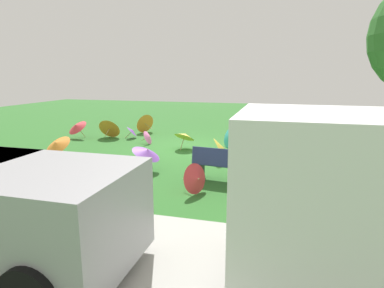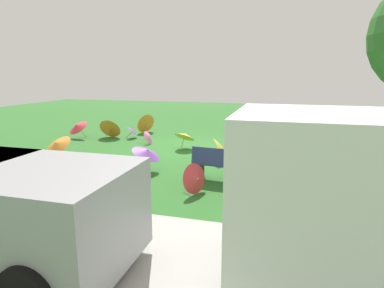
# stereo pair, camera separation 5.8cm
# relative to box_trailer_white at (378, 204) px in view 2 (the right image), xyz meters

# --- Properties ---
(ground) EXTENTS (40.00, 40.00, 0.00)m
(ground) POSITION_rel_box_trailer_white_xyz_m (4.43, -7.79, -1.32)
(ground) COLOR #2D6B28
(road_strip) EXTENTS (40.00, 3.85, 0.01)m
(road_strip) POSITION_rel_box_trailer_white_xyz_m (4.43, 0.15, -1.32)
(road_strip) COLOR #B2AFA8
(road_strip) RESTS_ON ground
(box_trailer_white) EXTENTS (3.20, 2.00, 2.34)m
(box_trailer_white) POSITION_rel_box_trailer_white_xyz_m (0.00, 0.00, 0.00)
(box_trailer_white) COLOR white
(box_trailer_white) RESTS_ON ground
(park_bench) EXTENTS (1.65, 0.67, 0.90)m
(park_bench) POSITION_rel_box_trailer_white_xyz_m (2.54, -4.20, -0.85)
(park_bench) COLOR navy
(park_bench) RESTS_ON ground
(parasol_orange_0) EXTENTS (0.99, 1.02, 0.93)m
(parasol_orange_0) POSITION_rel_box_trailer_white_xyz_m (7.48, -10.47, -0.85)
(parasol_orange_0) COLOR tan
(parasol_orange_0) RESTS_ON ground
(parasol_orange_1) EXTENTS (0.98, 0.86, 0.90)m
(parasol_orange_1) POSITION_rel_box_trailer_white_xyz_m (8.38, -8.83, -0.87)
(parasol_orange_1) COLOR tan
(parasol_orange_1) RESTS_ON ground
(parasol_teal_1) EXTENTS (1.03, 1.03, 0.91)m
(parasol_teal_1) POSITION_rel_box_trailer_white_xyz_m (2.96, -8.25, -0.86)
(parasol_teal_1) COLOR tan
(parasol_teal_1) RESTS_ON ground
(parasol_orange_2) EXTENTS (1.13, 1.09, 0.79)m
(parasol_orange_2) POSITION_rel_box_trailer_white_xyz_m (8.35, -5.21, -0.86)
(parasol_orange_2) COLOR tan
(parasol_orange_2) RESTS_ON ground
(parasol_purple_0) EXTENTS (0.89, 0.90, 0.83)m
(parasol_purple_0) POSITION_rel_box_trailer_white_xyz_m (4.79, -4.49, -0.74)
(parasol_purple_0) COLOR tan
(parasol_purple_0) RESTS_ON ground
(parasol_pink_0) EXTENTS (0.86, 0.83, 0.75)m
(parasol_pink_0) POSITION_rel_box_trailer_white_xyz_m (0.16, -7.45, -0.95)
(parasol_pink_0) COLOR tan
(parasol_pink_0) RESTS_ON ground
(parasol_red_0) EXTENTS (0.69, 0.77, 0.74)m
(parasol_red_0) POSITION_rel_box_trailer_white_xyz_m (2.97, -3.14, -0.95)
(parasol_red_0) COLOR tan
(parasol_red_0) RESTS_ON ground
(parasol_pink_1) EXTENTS (0.48, 0.58, 0.55)m
(parasol_pink_1) POSITION_rel_box_trailer_white_xyz_m (6.25, -8.07, -1.04)
(parasol_pink_1) COLOR tan
(parasol_pink_1) RESTS_ON ground
(parasol_red_1) EXTENTS (1.10, 1.07, 0.85)m
(parasol_red_1) POSITION_rel_box_trailer_white_xyz_m (9.70, -8.31, -0.79)
(parasol_red_1) COLOR tan
(parasol_red_1) RESTS_ON ground
(parasol_yellow_0) EXTENTS (0.89, 0.97, 0.82)m
(parasol_yellow_0) POSITION_rel_box_trailer_white_xyz_m (2.93, -6.21, -0.91)
(parasol_yellow_0) COLOR tan
(parasol_yellow_0) RESTS_ON ground
(parasol_yellow_1) EXTENTS (0.97, 0.96, 0.76)m
(parasol_yellow_1) POSITION_rel_box_trailer_white_xyz_m (4.59, -7.60, -0.81)
(parasol_yellow_1) COLOR tan
(parasol_yellow_1) RESTS_ON ground
(parasol_purple_1) EXTENTS (0.67, 0.72, 0.56)m
(parasol_purple_1) POSITION_rel_box_trailer_white_xyz_m (7.40, -9.02, -1.01)
(parasol_purple_1) COLOR tan
(parasol_purple_1) RESTS_ON ground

